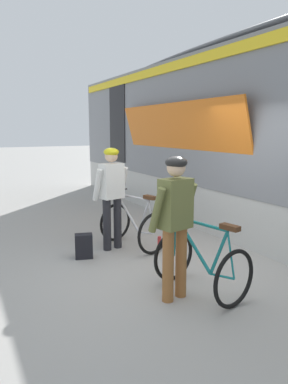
{
  "coord_description": "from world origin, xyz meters",
  "views": [
    {
      "loc": [
        -2.88,
        -4.2,
        2.08
      ],
      "look_at": [
        -0.16,
        1.06,
        1.05
      ],
      "focal_mm": 34.17,
      "sensor_mm": 36.0,
      "label": 1
    }
  ],
  "objects_px": {
    "backpack_on_platform": "(84,246)",
    "water_bottle_near_the_bikes": "(159,241)",
    "bicycle_far_teal": "(202,263)",
    "bicycle_near_silver": "(134,225)",
    "cyclist_far_in_olive": "(175,216)",
    "cyclist_near_in_white": "(112,189)"
  },
  "relations": [
    {
      "from": "bicycle_near_silver",
      "to": "backpack_on_platform",
      "type": "relative_size",
      "value": 3.05
    },
    {
      "from": "backpack_on_platform",
      "to": "water_bottle_near_the_bikes",
      "type": "bearing_deg",
      "value": 14.58
    },
    {
      "from": "cyclist_near_in_white",
      "to": "backpack_on_platform",
      "type": "relative_size",
      "value": 4.4
    },
    {
      "from": "bicycle_far_teal",
      "to": "backpack_on_platform",
      "type": "bearing_deg",
      "value": 115.84
    },
    {
      "from": "bicycle_near_silver",
      "to": "water_bottle_near_the_bikes",
      "type": "height_order",
      "value": "bicycle_near_silver"
    },
    {
      "from": "cyclist_far_in_olive",
      "to": "bicycle_far_teal",
      "type": "height_order",
      "value": "cyclist_far_in_olive"
    },
    {
      "from": "cyclist_far_in_olive",
      "to": "backpack_on_platform",
      "type": "height_order",
      "value": "cyclist_far_in_olive"
    },
    {
      "from": "cyclist_far_in_olive",
      "to": "bicycle_near_silver",
      "type": "xyz_separation_m",
      "value": [
        0.42,
        2.03,
        -0.65
      ]
    },
    {
      "from": "cyclist_far_in_olive",
      "to": "water_bottle_near_the_bikes",
      "type": "xyz_separation_m",
      "value": [
        0.85,
        1.85,
        -0.96
      ]
    },
    {
      "from": "bicycle_near_silver",
      "to": "water_bottle_near_the_bikes",
      "type": "distance_m",
      "value": 0.55
    },
    {
      "from": "cyclist_near_in_white",
      "to": "water_bottle_near_the_bikes",
      "type": "height_order",
      "value": "cyclist_near_in_white"
    },
    {
      "from": "cyclist_near_in_white",
      "to": "cyclist_far_in_olive",
      "type": "distance_m",
      "value": 2.12
    },
    {
      "from": "cyclist_near_in_white",
      "to": "bicycle_near_silver",
      "type": "relative_size",
      "value": 1.44
    },
    {
      "from": "cyclist_near_in_white",
      "to": "backpack_on_platform",
      "type": "bearing_deg",
      "value": -159.06
    },
    {
      "from": "bicycle_far_teal",
      "to": "cyclist_far_in_olive",
      "type": "bearing_deg",
      "value": 175.62
    },
    {
      "from": "cyclist_far_in_olive",
      "to": "backpack_on_platform",
      "type": "bearing_deg",
      "value": 105.94
    },
    {
      "from": "backpack_on_platform",
      "to": "water_bottle_near_the_bikes",
      "type": "relative_size",
      "value": 2.21
    },
    {
      "from": "cyclist_far_in_olive",
      "to": "bicycle_far_teal",
      "type": "bearing_deg",
      "value": -4.38
    },
    {
      "from": "bicycle_near_silver",
      "to": "bicycle_far_teal",
      "type": "xyz_separation_m",
      "value": [
        -0.03,
        -2.06,
        0.0
      ]
    },
    {
      "from": "water_bottle_near_the_bikes",
      "to": "bicycle_near_silver",
      "type": "bearing_deg",
      "value": 157.5
    },
    {
      "from": "bicycle_far_teal",
      "to": "water_bottle_near_the_bikes",
      "type": "relative_size",
      "value": 6.58
    },
    {
      "from": "bicycle_near_silver",
      "to": "backpack_on_platform",
      "type": "distance_m",
      "value": 0.99
    }
  ]
}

